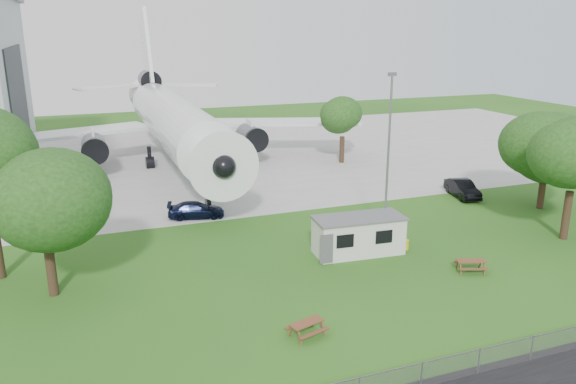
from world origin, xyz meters
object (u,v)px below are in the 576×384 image
object	(u,v)px
airliner	(172,118)
site_cabin	(359,235)
picnic_west	(307,335)
picnic_east	(470,271)

from	to	relation	value
airliner	site_cabin	xyz separation A→B (m)	(7.52, -30.79, -3.96)
picnic_west	picnic_east	distance (m)	13.25
picnic_west	picnic_east	bearing A→B (deg)	-1.11
airliner	site_cabin	size ratio (longest dim) A/B	6.98
picnic_west	airliner	bearing A→B (deg)	73.53
site_cabin	picnic_east	size ratio (longest dim) A/B	3.80
picnic_west	site_cabin	bearing A→B (deg)	33.15
site_cabin	picnic_west	size ratio (longest dim) A/B	3.80
airliner	site_cabin	world-z (taller)	airliner
picnic_west	picnic_east	size ratio (longest dim) A/B	1.00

